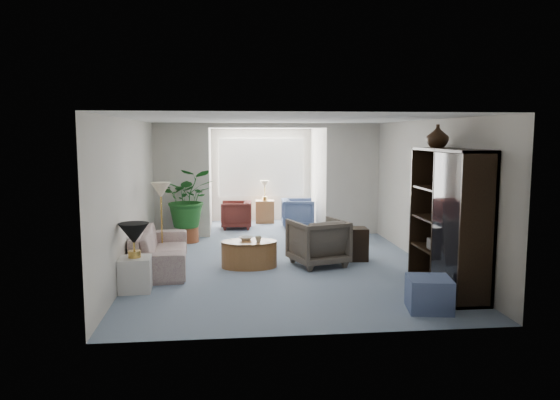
{
  "coord_description": "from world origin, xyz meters",
  "views": [
    {
      "loc": [
        -1.0,
        -8.74,
        2.26
      ],
      "look_at": [
        0.0,
        0.6,
        1.1
      ],
      "focal_mm": 34.32,
      "sensor_mm": 36.0,
      "label": 1
    }
  ],
  "objects": [
    {
      "name": "sunroom_floor",
      "position": [
        0.0,
        4.1,
        0.0
      ],
      "size": [
        2.6,
        2.6,
        0.0
      ],
      "primitive_type": "plane",
      "color": "#8998B5",
      "rests_on": "ground"
    },
    {
      "name": "sofa",
      "position": [
        -2.08,
        0.32,
        0.33
      ],
      "size": [
        1.0,
        2.29,
        0.66
      ],
      "primitive_type": "imported",
      "rotation": [
        0.0,
        0.0,
        1.63
      ],
      "color": "beige",
      "rests_on": "ground"
    },
    {
      "name": "entertainment_cabinet",
      "position": [
        2.23,
        -1.42,
        1.03
      ],
      "size": [
        0.49,
        1.85,
        2.06
      ],
      "primitive_type": "cube",
      "color": "black",
      "rests_on": "ground"
    },
    {
      "name": "plant_pot",
      "position": [
        -1.73,
        2.47,
        0.16
      ],
      "size": [
        0.4,
        0.4,
        0.32
      ],
      "primitive_type": "cylinder",
      "color": "brown",
      "rests_on": "ground"
    },
    {
      "name": "sunroom_chair_maroon",
      "position": [
        -0.69,
        4.03,
        0.33
      ],
      "size": [
        0.77,
        0.75,
        0.66
      ],
      "primitive_type": "imported",
      "rotation": [
        0.0,
        0.0,
        -1.63
      ],
      "color": "#56221D",
      "rests_on": "ground"
    },
    {
      "name": "back_pier_left",
      "position": [
        -1.9,
        3.0,
        1.25
      ],
      "size": [
        1.2,
        0.12,
        2.5
      ],
      "primitive_type": "cube",
      "color": "silver",
      "rests_on": "ground"
    },
    {
      "name": "ottoman",
      "position": [
        1.62,
        -2.31,
        0.22
      ],
      "size": [
        0.63,
        0.63,
        0.43
      ],
      "primitive_type": "cube",
      "rotation": [
        0.0,
        0.0,
        -0.18
      ],
      "color": "slate",
      "rests_on": "ground"
    },
    {
      "name": "floor",
      "position": [
        0.0,
        0.0,
        0.0
      ],
      "size": [
        6.0,
        6.0,
        0.0
      ],
      "primitive_type": "plane",
      "color": "#8998B5",
      "rests_on": "ground"
    },
    {
      "name": "cabinet_urn",
      "position": [
        2.23,
        -0.92,
        2.23
      ],
      "size": [
        0.33,
        0.33,
        0.35
      ],
      "primitive_type": "imported",
      "color": "#301D10",
      "rests_on": "entertainment_cabinet"
    },
    {
      "name": "wingback_chair",
      "position": [
        0.62,
        0.22,
        0.4
      ],
      "size": [
        1.09,
        1.11,
        0.81
      ],
      "primitive_type": "imported",
      "rotation": [
        0.0,
        0.0,
        3.45
      ],
      "color": "#595146",
      "rests_on": "ground"
    },
    {
      "name": "sunroom_chair_blue",
      "position": [
        0.81,
        4.03,
        0.35
      ],
      "size": [
        0.82,
        0.8,
        0.7
      ],
      "primitive_type": "imported",
      "rotation": [
        0.0,
        0.0,
        1.51
      ],
      "color": "slate",
      "rests_on": "ground"
    },
    {
      "name": "floor_lamp",
      "position": [
        -2.13,
        1.08,
        1.25
      ],
      "size": [
        0.36,
        0.36,
        0.28
      ],
      "primitive_type": "cone",
      "color": "beige",
      "rests_on": "ground"
    },
    {
      "name": "end_table",
      "position": [
        -2.28,
        -1.03,
        0.25
      ],
      "size": [
        0.47,
        0.47,
        0.5
      ],
      "primitive_type": "cube",
      "rotation": [
        0.0,
        0.0,
        0.06
      ],
      "color": "silver",
      "rests_on": "ground"
    },
    {
      "name": "coffee_bowl",
      "position": [
        -0.62,
        0.31,
        0.48
      ],
      "size": [
        0.27,
        0.27,
        0.06
      ],
      "primitive_type": "imported",
      "rotation": [
        0.0,
        0.0,
        -0.15
      ],
      "color": "white",
      "rests_on": "coffee_table"
    },
    {
      "name": "table_lamp",
      "position": [
        -2.28,
        -1.03,
        0.85
      ],
      "size": [
        0.44,
        0.44,
        0.3
      ],
      "primitive_type": "cone",
      "color": "black",
      "rests_on": "end_table"
    },
    {
      "name": "window_blinds",
      "position": [
        0.0,
        5.15,
        1.4
      ],
      "size": [
        2.2,
        0.02,
        1.5
      ],
      "primitive_type": "cube",
      "color": "white"
    },
    {
      "name": "coffee_cup",
      "position": [
        -0.42,
        0.11,
        0.5
      ],
      "size": [
        0.12,
        0.12,
        0.1
      ],
      "primitive_type": "imported",
      "rotation": [
        0.0,
        0.0,
        -0.15
      ],
      "color": "beige",
      "rests_on": "coffee_table"
    },
    {
      "name": "side_table_dark",
      "position": [
        1.32,
        0.52,
        0.29
      ],
      "size": [
        0.51,
        0.41,
        0.59
      ],
      "primitive_type": "cube",
      "rotation": [
        0.0,
        0.0,
        -0.05
      ],
      "color": "black",
      "rests_on": "ground"
    },
    {
      "name": "framed_picture",
      "position": [
        2.46,
        -0.1,
        1.7
      ],
      "size": [
        0.04,
        0.5,
        0.4
      ],
      "primitive_type": "cube",
      "color": "beige"
    },
    {
      "name": "back_header",
      "position": [
        0.0,
        3.0,
        2.45
      ],
      "size": [
        2.6,
        0.12,
        0.1
      ],
      "primitive_type": "cube",
      "color": "silver",
      "rests_on": "back_pier_left"
    },
    {
      "name": "window_pane",
      "position": [
        0.0,
        5.18,
        1.4
      ],
      "size": [
        2.2,
        0.02,
        1.5
      ],
      "primitive_type": "cube",
      "color": "white"
    },
    {
      "name": "back_pier_right",
      "position": [
        1.9,
        3.0,
        1.25
      ],
      "size": [
        1.2,
        0.12,
        2.5
      ],
      "primitive_type": "cube",
      "color": "silver",
      "rests_on": "ground"
    },
    {
      "name": "house_plant",
      "position": [
        -1.73,
        2.47,
        0.94
      ],
      "size": [
        1.11,
        0.96,
        1.23
      ],
      "primitive_type": "imported",
      "color": "#216023",
      "rests_on": "plant_pot"
    },
    {
      "name": "shelf_clutter",
      "position": [
        2.18,
        -1.67,
        0.94
      ],
      "size": [
        0.3,
        0.86,
        1.06
      ],
      "color": "#322D27",
      "rests_on": "entertainment_cabinet"
    },
    {
      "name": "coffee_table",
      "position": [
        -0.57,
        0.21,
        0.23
      ],
      "size": [
        1.08,
        1.08,
        0.45
      ],
      "primitive_type": "cylinder",
      "rotation": [
        0.0,
        0.0,
        -0.15
      ],
      "color": "brown",
      "rests_on": "ground"
    },
    {
      "name": "sunroom_table",
      "position": [
        0.06,
        4.78,
        0.29
      ],
      "size": [
        0.49,
        0.39,
        0.58
      ],
      "primitive_type": "cube",
      "rotation": [
        0.0,
        0.0,
        -0.06
      ],
      "color": "brown",
      "rests_on": "ground"
    }
  ]
}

